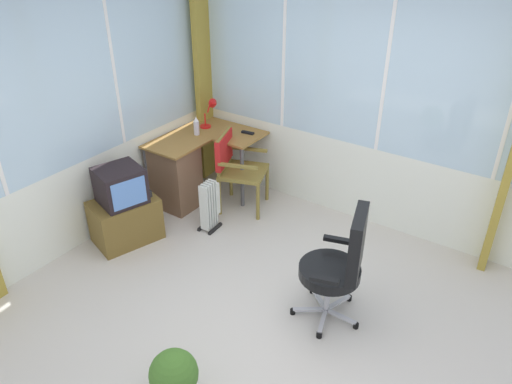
{
  "coord_description": "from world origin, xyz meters",
  "views": [
    {
      "loc": [
        -2.44,
        -1.54,
        2.97
      ],
      "look_at": [
        0.64,
        0.56,
        0.82
      ],
      "focal_mm": 34.31,
      "sensor_mm": 36.0,
      "label": 1
    }
  ],
  "objects_px": {
    "spray_bottle": "(196,126)",
    "office_chair": "(341,262)",
    "desk_lamp": "(212,109)",
    "potted_plant": "(174,376)",
    "tv_on_stand": "(124,209)",
    "desk": "(179,172)",
    "space_heater": "(210,205)",
    "wooden_armchair": "(233,161)",
    "tv_remote": "(248,133)"
  },
  "relations": [
    {
      "from": "office_chair",
      "to": "space_heater",
      "type": "xyz_separation_m",
      "value": [
        0.45,
        1.71,
        -0.29
      ]
    },
    {
      "from": "wooden_armchair",
      "to": "desk",
      "type": "bearing_deg",
      "value": 120.0
    },
    {
      "from": "office_chair",
      "to": "tv_on_stand",
      "type": "bearing_deg",
      "value": 95.12
    },
    {
      "from": "space_heater",
      "to": "potted_plant",
      "type": "height_order",
      "value": "space_heater"
    },
    {
      "from": "wooden_armchair",
      "to": "space_heater",
      "type": "relative_size",
      "value": 1.61
    },
    {
      "from": "wooden_armchair",
      "to": "tv_on_stand",
      "type": "xyz_separation_m",
      "value": [
        -1.16,
        0.51,
        -0.2
      ]
    },
    {
      "from": "tv_remote",
      "to": "spray_bottle",
      "type": "relative_size",
      "value": 0.69
    },
    {
      "from": "space_heater",
      "to": "potted_plant",
      "type": "bearing_deg",
      "value": -147.69
    },
    {
      "from": "wooden_armchair",
      "to": "office_chair",
      "type": "relative_size",
      "value": 0.86
    },
    {
      "from": "desk_lamp",
      "to": "tv_on_stand",
      "type": "distance_m",
      "value": 1.59
    },
    {
      "from": "desk",
      "to": "potted_plant",
      "type": "distance_m",
      "value": 2.66
    },
    {
      "from": "desk",
      "to": "tv_on_stand",
      "type": "bearing_deg",
      "value": -177.94
    },
    {
      "from": "potted_plant",
      "to": "tv_remote",
      "type": "bearing_deg",
      "value": 25.27
    },
    {
      "from": "wooden_armchair",
      "to": "space_heater",
      "type": "distance_m",
      "value": 0.58
    },
    {
      "from": "space_heater",
      "to": "desk_lamp",
      "type": "bearing_deg",
      "value": 35.73
    },
    {
      "from": "office_chair",
      "to": "desk",
      "type": "bearing_deg",
      "value": 74.41
    },
    {
      "from": "office_chair",
      "to": "tv_on_stand",
      "type": "distance_m",
      "value": 2.3
    },
    {
      "from": "tv_on_stand",
      "to": "space_heater",
      "type": "bearing_deg",
      "value": -41.0
    },
    {
      "from": "spray_bottle",
      "to": "office_chair",
      "type": "distance_m",
      "value": 2.5
    },
    {
      "from": "potted_plant",
      "to": "space_heater",
      "type": "bearing_deg",
      "value": 32.31
    },
    {
      "from": "office_chair",
      "to": "wooden_armchair",
      "type": "bearing_deg",
      "value": 61.7
    },
    {
      "from": "spray_bottle",
      "to": "potted_plant",
      "type": "distance_m",
      "value": 2.96
    },
    {
      "from": "wooden_armchair",
      "to": "space_heater",
      "type": "xyz_separation_m",
      "value": [
        -0.5,
        -0.07,
        -0.29
      ]
    },
    {
      "from": "spray_bottle",
      "to": "space_heater",
      "type": "relative_size",
      "value": 0.39
    },
    {
      "from": "spray_bottle",
      "to": "space_heater",
      "type": "xyz_separation_m",
      "value": [
        -0.51,
        -0.58,
        -0.58
      ]
    },
    {
      "from": "desk_lamp",
      "to": "tv_remote",
      "type": "distance_m",
      "value": 0.51
    },
    {
      "from": "tv_remote",
      "to": "potted_plant",
      "type": "bearing_deg",
      "value": -162.25
    },
    {
      "from": "spray_bottle",
      "to": "potted_plant",
      "type": "xyz_separation_m",
      "value": [
        -2.32,
        -1.72,
        -0.64
      ]
    },
    {
      "from": "space_heater",
      "to": "wooden_armchair",
      "type": "bearing_deg",
      "value": 7.46
    },
    {
      "from": "wooden_armchair",
      "to": "office_chair",
      "type": "xyz_separation_m",
      "value": [
        -0.96,
        -1.77,
        0.01
      ]
    },
    {
      "from": "tv_on_stand",
      "to": "space_heater",
      "type": "height_order",
      "value": "tv_on_stand"
    },
    {
      "from": "tv_remote",
      "to": "potted_plant",
      "type": "xyz_separation_m",
      "value": [
        -2.67,
        -1.26,
        -0.55
      ]
    },
    {
      "from": "tv_remote",
      "to": "tv_on_stand",
      "type": "xyz_separation_m",
      "value": [
        -1.52,
        0.46,
        -0.41
      ]
    },
    {
      "from": "tv_remote",
      "to": "wooden_armchair",
      "type": "bearing_deg",
      "value": -179.41
    },
    {
      "from": "desk_lamp",
      "to": "potted_plant",
      "type": "bearing_deg",
      "value": -146.6
    },
    {
      "from": "space_heater",
      "to": "tv_on_stand",
      "type": "bearing_deg",
      "value": 139.0
    },
    {
      "from": "tv_on_stand",
      "to": "potted_plant",
      "type": "relative_size",
      "value": 1.99
    },
    {
      "from": "desk",
      "to": "desk_lamp",
      "type": "relative_size",
      "value": 3.4
    },
    {
      "from": "spray_bottle",
      "to": "wooden_armchair",
      "type": "xyz_separation_m",
      "value": [
        -0.01,
        -0.51,
        -0.3
      ]
    },
    {
      "from": "office_chair",
      "to": "potted_plant",
      "type": "xyz_separation_m",
      "value": [
        -1.35,
        0.56,
        -0.36
      ]
    },
    {
      "from": "desk_lamp",
      "to": "wooden_armchair",
      "type": "relative_size",
      "value": 0.38
    },
    {
      "from": "desk_lamp",
      "to": "potted_plant",
      "type": "relative_size",
      "value": 0.81
    },
    {
      "from": "desk_lamp",
      "to": "tv_on_stand",
      "type": "bearing_deg",
      "value": -179.46
    },
    {
      "from": "spray_bottle",
      "to": "potted_plant",
      "type": "bearing_deg",
      "value": -143.41
    },
    {
      "from": "tv_remote",
      "to": "spray_bottle",
      "type": "distance_m",
      "value": 0.59
    },
    {
      "from": "tv_on_stand",
      "to": "space_heater",
      "type": "xyz_separation_m",
      "value": [
        0.66,
        -0.57,
        -0.08
      ]
    },
    {
      "from": "potted_plant",
      "to": "desk",
      "type": "bearing_deg",
      "value": 41.14
    },
    {
      "from": "desk",
      "to": "wooden_armchair",
      "type": "distance_m",
      "value": 0.64
    },
    {
      "from": "desk",
      "to": "desk_lamp",
      "type": "distance_m",
      "value": 0.84
    },
    {
      "from": "desk",
      "to": "potted_plant",
      "type": "relative_size",
      "value": 2.77
    }
  ]
}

